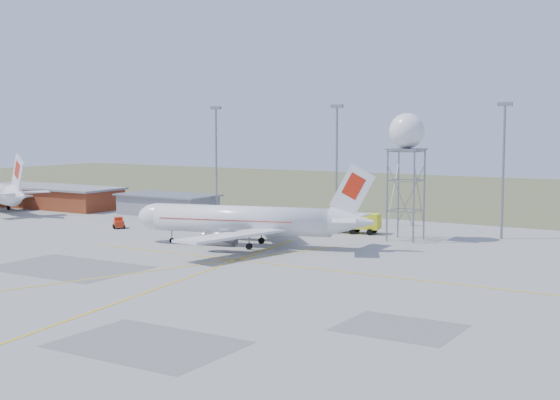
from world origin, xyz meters
The scene contains 11 objects.
ground centered at (0.00, 0.00, 0.00)m, with size 400.00×400.00×0.00m, color #A2A19C.
grass_strip centered at (0.00, 140.00, 0.01)m, with size 400.00×120.00×0.03m, color #485A31.
building_orange centered at (-75.00, 62.00, 2.17)m, with size 33.00×12.00×4.30m.
building_grey centered at (-45.00, 64.00, 1.97)m, with size 19.00×10.00×3.90m.
mast_a centered at (-35.00, 66.00, 12.07)m, with size 2.20×0.50×20.50m.
mast_b centered at (-10.00, 66.00, 12.07)m, with size 2.20×0.50×20.50m.
mast_c centered at (18.00, 66.00, 12.07)m, with size 2.20×0.50×20.50m.
airliner_main centered at (-10.94, 40.07, 3.65)m, with size 34.64×32.94×11.93m.
radar_tower centered at (6.13, 57.16, 10.58)m, with size 5.21×5.21×18.86m.
fire_truck centered at (-3.37, 60.04, 1.54)m, with size 8.34×4.24×3.20m.
baggage_tug centered at (-39.54, 44.73, 0.69)m, with size 2.87×2.84×1.83m.
Camera 1 is at (50.15, -50.66, 17.32)m, focal length 50.00 mm.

